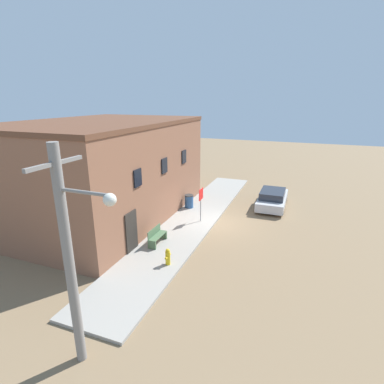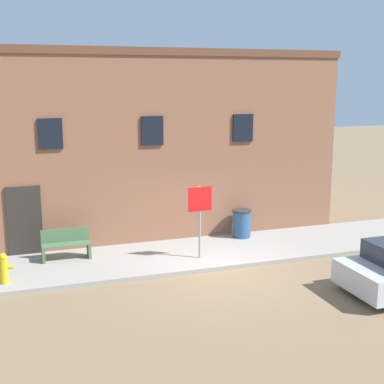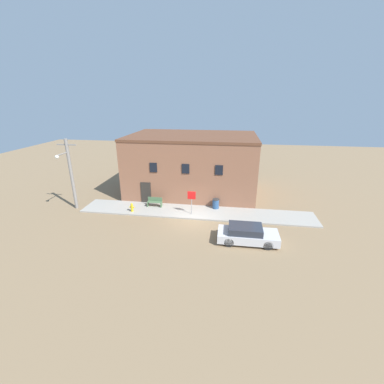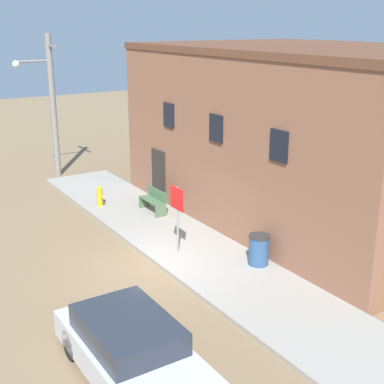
% 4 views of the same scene
% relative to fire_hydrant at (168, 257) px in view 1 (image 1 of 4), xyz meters
% --- Properties ---
extents(ground_plane, '(80.00, 80.00, 0.00)m').
position_rel_fire_hydrant_xyz_m(ground_plane, '(5.74, -0.64, -0.53)').
color(ground_plane, '#846B4C').
extents(sidewalk, '(21.10, 2.97, 0.13)m').
position_rel_fire_hydrant_xyz_m(sidewalk, '(5.74, 0.85, -0.47)').
color(sidewalk, '#9E998E').
rests_on(sidewalk, ground).
extents(brick_building, '(13.28, 8.85, 6.24)m').
position_rel_fire_hydrant_xyz_m(brick_building, '(4.57, 6.69, 2.59)').
color(brick_building, '#8E5B42').
rests_on(brick_building, ground).
extents(fire_hydrant, '(0.48, 0.23, 0.80)m').
position_rel_fire_hydrant_xyz_m(fire_hydrant, '(0.00, 0.00, 0.00)').
color(fire_hydrant, gold).
rests_on(fire_hydrant, sidewalk).
extents(stop_sign, '(0.71, 0.06, 2.13)m').
position_rel_fire_hydrant_xyz_m(stop_sign, '(5.44, 0.28, 1.10)').
color(stop_sign, gray).
rests_on(stop_sign, sidewalk).
extents(bench, '(1.38, 0.44, 0.87)m').
position_rel_fire_hydrant_xyz_m(bench, '(1.72, 1.46, 0.02)').
color(bench, '#4C6B47').
rests_on(bench, sidewalk).
extents(trash_bin, '(0.63, 0.63, 0.92)m').
position_rel_fire_hydrant_xyz_m(trash_bin, '(7.48, 1.86, 0.06)').
color(trash_bin, '#2D517F').
rests_on(trash_bin, sidewalk).
extents(utility_pole, '(1.80, 1.81, 6.55)m').
position_rel_fire_hydrant_xyz_m(utility_pole, '(-5.62, 0.13, 2.99)').
color(utility_pole, gray).
rests_on(utility_pole, ground).
extents(parked_car, '(4.32, 1.85, 1.28)m').
position_rel_fire_hydrant_xyz_m(parked_car, '(10.08, -3.60, 0.10)').
color(parked_car, black).
rests_on(parked_car, ground).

